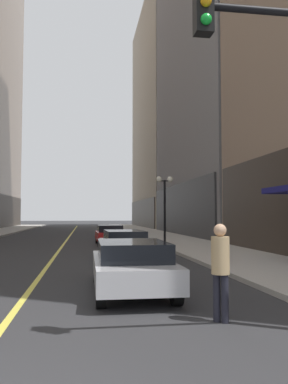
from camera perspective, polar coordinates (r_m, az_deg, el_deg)
ground_plane at (r=38.52m, az=-10.63°, el=-6.22°), size 200.00×200.00×0.00m
sidewalk_right at (r=39.09m, az=1.62°, el=-6.12°), size 4.50×78.00×0.15m
lane_centre_stripe at (r=38.52m, az=-10.63°, el=-6.22°), size 0.16×70.00×0.01m
building_right_far at (r=67.05m, az=4.38°, el=10.62°), size 11.09×26.00×36.42m
car_silver at (r=10.32m, az=-1.83°, el=-10.37°), size 1.92×4.68×1.32m
car_white at (r=17.29m, az=-2.93°, el=-7.52°), size 1.94×4.71×1.32m
car_red at (r=26.63m, az=-4.98°, el=-6.04°), size 1.83×4.23×1.32m
pedestrian_in_tan_trench at (r=7.65m, az=10.93°, el=-10.14°), size 0.48×0.48×1.82m
street_lamp_right_mid at (r=25.11m, az=2.98°, el=-0.42°), size 1.06×0.36×4.43m
fire_hydrant_right at (r=16.53m, az=11.06°, el=-8.77°), size 0.28×0.28×0.80m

